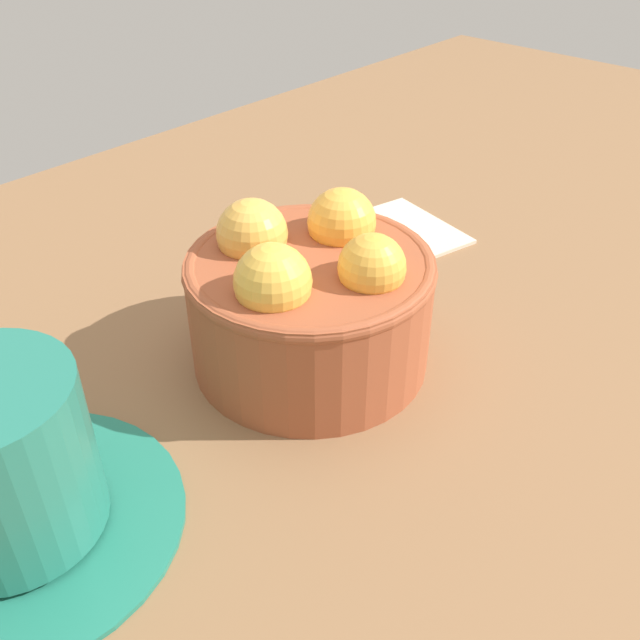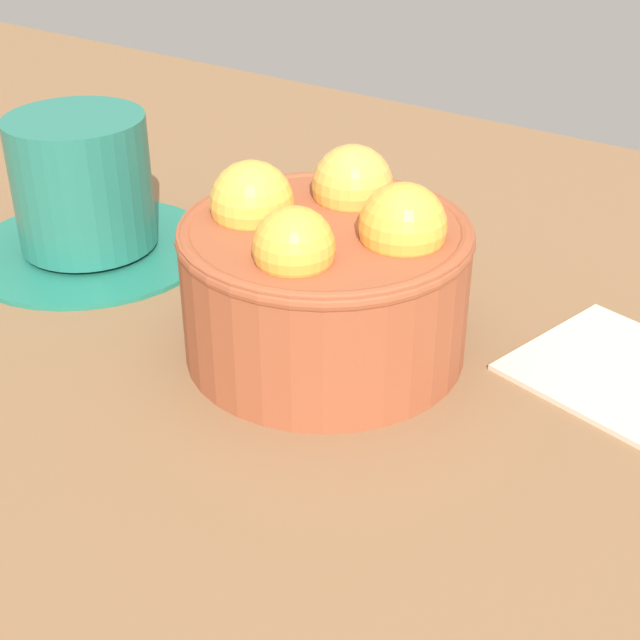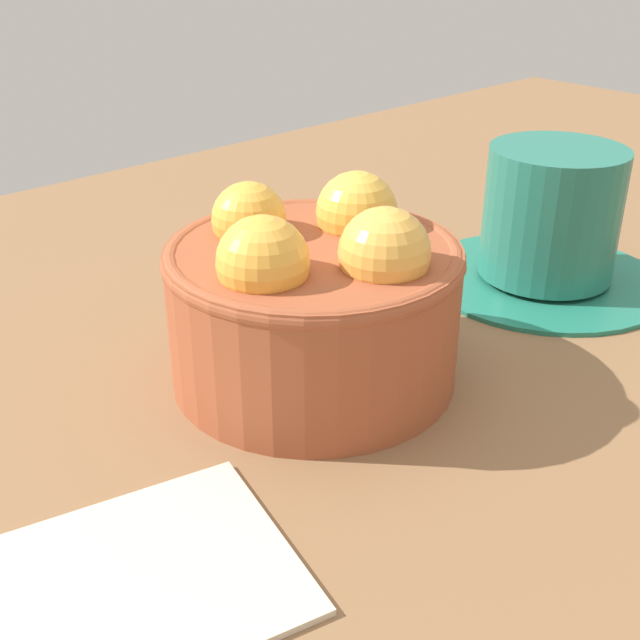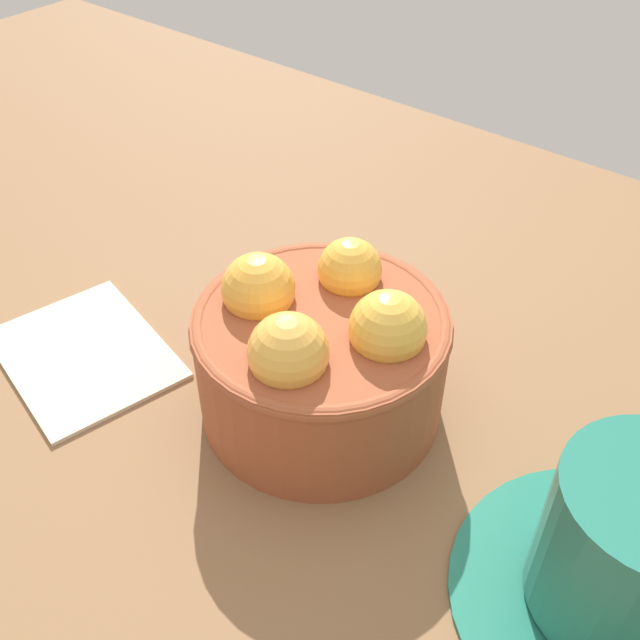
% 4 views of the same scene
% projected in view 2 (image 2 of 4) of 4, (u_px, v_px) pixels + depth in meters
% --- Properties ---
extents(ground_plane, '(1.58, 0.80, 0.04)m').
position_uv_depth(ground_plane, '(325.00, 380.00, 0.51)').
color(ground_plane, brown).
extents(terracotta_bowl, '(0.15, 0.15, 0.10)m').
position_uv_depth(terracotta_bowl, '(325.00, 274.00, 0.47)').
color(terracotta_bowl, '#9E4C2D').
rests_on(terracotta_bowl, ground_plane).
extents(coffee_cup, '(0.16, 0.16, 0.09)m').
position_uv_depth(coffee_cup, '(84.00, 195.00, 0.58)').
color(coffee_cup, '#21755F').
rests_on(coffee_cup, ground_plane).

